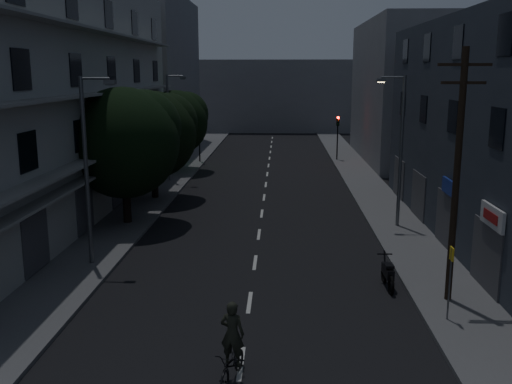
# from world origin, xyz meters

# --- Properties ---
(ground) EXTENTS (160.00, 160.00, 0.00)m
(ground) POSITION_xyz_m (0.00, 25.00, 0.00)
(ground) COLOR black
(ground) RESTS_ON ground
(sidewalk_left) EXTENTS (3.00, 90.00, 0.15)m
(sidewalk_left) POSITION_xyz_m (-7.50, 25.00, 0.07)
(sidewalk_left) COLOR #565659
(sidewalk_left) RESTS_ON ground
(sidewalk_right) EXTENTS (3.00, 90.00, 0.15)m
(sidewalk_right) POSITION_xyz_m (7.50, 25.00, 0.07)
(sidewalk_right) COLOR #565659
(sidewalk_right) RESTS_ON ground
(lane_markings) EXTENTS (0.15, 60.50, 0.01)m
(lane_markings) POSITION_xyz_m (0.00, 31.25, 0.01)
(lane_markings) COLOR beige
(lane_markings) RESTS_ON ground
(building_left) EXTENTS (7.00, 36.00, 14.00)m
(building_left) POSITION_xyz_m (-11.98, 18.00, 6.99)
(building_left) COLOR #A4A49F
(building_left) RESTS_ON ground
(building_far_left) EXTENTS (6.00, 20.00, 16.00)m
(building_far_left) POSITION_xyz_m (-12.00, 48.00, 8.00)
(building_far_left) COLOR slate
(building_far_left) RESTS_ON ground
(building_far_right) EXTENTS (6.00, 20.00, 13.00)m
(building_far_right) POSITION_xyz_m (12.00, 42.00, 6.50)
(building_far_right) COLOR slate
(building_far_right) RESTS_ON ground
(building_far_end) EXTENTS (24.00, 8.00, 10.00)m
(building_far_end) POSITION_xyz_m (0.00, 70.00, 5.00)
(building_far_end) COLOR slate
(building_far_end) RESTS_ON ground
(tree_near) EXTENTS (6.01, 6.01, 7.41)m
(tree_near) POSITION_xyz_m (-7.31, 17.22, 4.79)
(tree_near) COLOR black
(tree_near) RESTS_ON sidewalk_left
(tree_mid) EXTENTS (5.69, 5.69, 7.00)m
(tree_mid) POSITION_xyz_m (-7.17, 23.66, 4.52)
(tree_mid) COLOR black
(tree_mid) RESTS_ON sidewalk_left
(tree_far) EXTENTS (5.44, 5.44, 6.72)m
(tree_far) POSITION_xyz_m (-7.69, 34.45, 4.36)
(tree_far) COLOR black
(tree_far) RESTS_ON sidewalk_left
(traffic_signal_far_right) EXTENTS (0.28, 0.37, 4.10)m
(traffic_signal_far_right) POSITION_xyz_m (6.47, 41.00, 3.10)
(traffic_signal_far_right) COLOR black
(traffic_signal_far_right) RESTS_ON sidewalk_right
(traffic_signal_far_left) EXTENTS (0.28, 0.37, 4.10)m
(traffic_signal_far_left) POSITION_xyz_m (-6.44, 39.18, 3.10)
(traffic_signal_far_left) COLOR black
(traffic_signal_far_left) RESTS_ON sidewalk_left
(street_lamp_left_near) EXTENTS (1.51, 0.25, 8.00)m
(street_lamp_left_near) POSITION_xyz_m (-6.99, 10.25, 4.60)
(street_lamp_left_near) COLOR #585C60
(street_lamp_left_near) RESTS_ON sidewalk_left
(street_lamp_right) EXTENTS (1.51, 0.25, 8.00)m
(street_lamp_right) POSITION_xyz_m (7.35, 17.10, 4.60)
(street_lamp_right) COLOR slate
(street_lamp_right) RESTS_ON sidewalk_right
(street_lamp_left_far) EXTENTS (1.51, 0.25, 8.00)m
(street_lamp_left_far) POSITION_xyz_m (-7.28, 29.66, 4.60)
(street_lamp_left_far) COLOR slate
(street_lamp_left_far) RESTS_ON sidewalk_left
(utility_pole) EXTENTS (1.80, 0.24, 9.00)m
(utility_pole) POSITION_xyz_m (7.27, 6.79, 4.87)
(utility_pole) COLOR black
(utility_pole) RESTS_ON sidewalk_right
(bus_stop_sign) EXTENTS (0.06, 0.35, 2.52)m
(bus_stop_sign) POSITION_xyz_m (6.75, 5.01, 1.89)
(bus_stop_sign) COLOR #595B60
(bus_stop_sign) RESTS_ON sidewalk_right
(motorcycle) EXTENTS (0.60, 2.08, 1.34)m
(motorcycle) POSITION_xyz_m (5.33, 8.22, 0.53)
(motorcycle) COLOR black
(motorcycle) RESTS_ON ground
(cyclist) EXTENTS (1.07, 1.93, 2.32)m
(cyclist) POSITION_xyz_m (-0.16, 1.04, 0.78)
(cyclist) COLOR black
(cyclist) RESTS_ON ground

